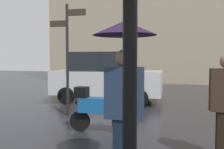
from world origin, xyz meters
TOP-DOWN VIEW (x-y plane):
  - pedestrian_with_umbrella at (-0.35, 1.32)m, footprint 0.84×0.84m
  - parked_scooter at (-1.31, 3.44)m, footprint 1.44×0.32m
  - parked_car_left at (-2.17, 7.50)m, footprint 4.09×1.94m
  - street_signpost at (-2.64, 4.88)m, footprint 1.08×0.08m

SIDE VIEW (x-z plane):
  - parked_scooter at x=-1.31m, z-range -0.06..1.17m
  - parked_car_left at x=-2.17m, z-range 0.01..1.91m
  - pedestrian_with_umbrella at x=-0.35m, z-range 0.45..2.59m
  - street_signpost at x=-2.64m, z-range 0.33..3.53m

